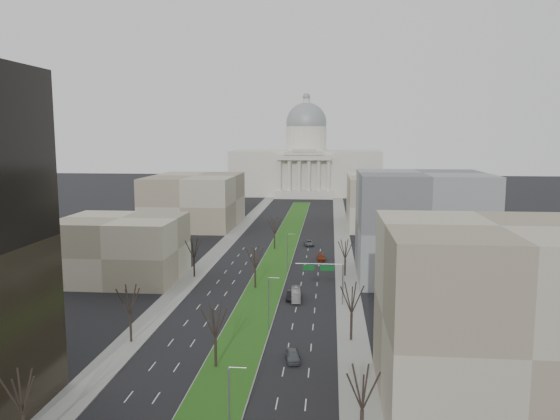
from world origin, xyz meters
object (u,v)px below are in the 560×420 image
Objects in this scene: car_grey_far at (309,243)px; car_black at (291,295)px; car_grey_near at (293,355)px; car_red at (321,257)px; box_van at (296,294)px.

car_black is at bearing -100.66° from car_grey_far.
car_grey_far is at bearing 80.77° from car_grey_near.
car_red is at bearing 77.43° from car_grey_near.
car_red is 0.67× the size of box_van.
car_black reaches higher than car_red.
box_van reaches higher than car_grey_far.
car_black is at bearing -102.64° from car_red.
box_van is at bearing -4.93° from car_black.
box_van reaches higher than car_red.
car_red is (2.92, 64.60, -0.08)m from car_grey_near.
box_van is (-1.40, 29.51, 0.23)m from car_grey_near.
car_red is at bearing 78.86° from box_van.
car_grey_near reaches higher than car_grey_far.
car_red is at bearing 83.18° from car_black.
car_grey_near is 0.86× the size of car_grey_far.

